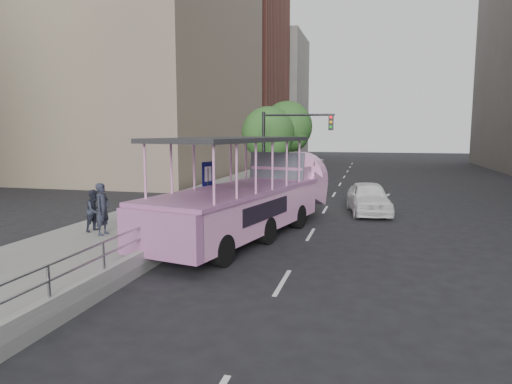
% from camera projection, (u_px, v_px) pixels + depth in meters
% --- Properties ---
extents(ground, '(160.00, 160.00, 0.00)m').
position_uv_depth(ground, '(263.00, 260.00, 14.48)').
color(ground, black).
extents(sidewalk, '(5.50, 80.00, 0.30)m').
position_uv_depth(sidewalk, '(204.00, 202.00, 25.46)').
color(sidewalk, gray).
rests_on(sidewalk, ground).
extents(kerb_wall, '(0.24, 30.00, 0.36)m').
position_uv_depth(kerb_wall, '(194.00, 228.00, 17.09)').
color(kerb_wall, '#AEADA8').
rests_on(kerb_wall, sidewalk).
extents(guardrail, '(0.07, 22.00, 0.71)m').
position_uv_depth(guardrail, '(194.00, 210.00, 17.00)').
color(guardrail, '#A1A1A5').
rests_on(guardrail, kerb_wall).
extents(duck_boat, '(5.23, 11.88, 3.84)m').
position_uv_depth(duck_boat, '(253.00, 198.00, 18.06)').
color(duck_boat, black).
rests_on(duck_boat, ground).
extents(car, '(2.52, 4.86, 1.58)m').
position_uv_depth(car, '(369.00, 198.00, 22.67)').
color(car, white).
rests_on(car, ground).
extents(pedestrian_near, '(0.46, 0.70, 1.91)m').
position_uv_depth(pedestrian_near, '(103.00, 209.00, 16.57)').
color(pedestrian_near, '#252836').
rests_on(pedestrian_near, sidewalk).
extents(pedestrian_mid, '(0.79, 0.91, 1.59)m').
position_uv_depth(pedestrian_mid, '(95.00, 210.00, 17.22)').
color(pedestrian_mid, '#252836').
rests_on(pedestrian_mid, sidewalk).
extents(parking_sign, '(0.22, 0.63, 2.89)m').
position_uv_depth(parking_sign, '(208.00, 189.00, 17.84)').
color(parking_sign, black).
rests_on(parking_sign, ground).
extents(traffic_signal, '(4.20, 0.32, 5.20)m').
position_uv_depth(traffic_signal, '(284.00, 141.00, 26.45)').
color(traffic_signal, black).
rests_on(traffic_signal, ground).
extents(street_tree_near, '(3.52, 3.52, 5.72)m').
position_uv_depth(street_tree_near, '(269.00, 135.00, 30.09)').
color(street_tree_near, '#39261A').
rests_on(street_tree_near, ground).
extents(street_tree_far, '(3.97, 3.97, 6.45)m').
position_uv_depth(street_tree_far, '(288.00, 128.00, 35.75)').
color(street_tree_far, '#39261A').
rests_on(street_tree_far, ground).
extents(midrise_brick, '(18.00, 16.00, 26.00)m').
position_uv_depth(midrise_brick, '(216.00, 67.00, 63.27)').
color(midrise_brick, brown).
rests_on(midrise_brick, ground).
extents(midrise_stone_b, '(16.00, 14.00, 20.00)m').
position_uv_depth(midrise_stone_b, '(257.00, 97.00, 78.57)').
color(midrise_stone_b, slate).
rests_on(midrise_stone_b, ground).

